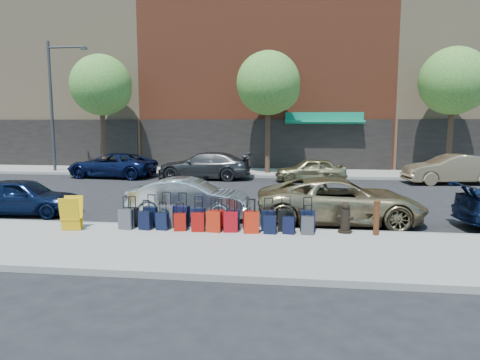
# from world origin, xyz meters

# --- Properties ---
(ground) EXTENTS (120.00, 120.00, 0.00)m
(ground) POSITION_xyz_m (0.00, 0.00, 0.00)
(ground) COLOR black
(ground) RESTS_ON ground
(sidewalk_near) EXTENTS (60.00, 4.00, 0.15)m
(sidewalk_near) POSITION_xyz_m (0.00, -6.50, 0.07)
(sidewalk_near) COLOR gray
(sidewalk_near) RESTS_ON ground
(sidewalk_far) EXTENTS (60.00, 4.00, 0.15)m
(sidewalk_far) POSITION_xyz_m (0.00, 10.00, 0.07)
(sidewalk_far) COLOR gray
(sidewalk_far) RESTS_ON ground
(curb_near) EXTENTS (60.00, 0.08, 0.15)m
(curb_near) POSITION_xyz_m (0.00, -4.48, 0.07)
(curb_near) COLOR gray
(curb_near) RESTS_ON ground
(curb_far) EXTENTS (60.00, 0.08, 0.15)m
(curb_far) POSITION_xyz_m (0.00, 7.98, 0.07)
(curb_far) COLOR gray
(curb_far) RESTS_ON ground
(building_left) EXTENTS (15.00, 12.12, 16.00)m
(building_left) POSITION_xyz_m (-16.00, 17.98, 7.98)
(building_left) COLOR #987E5D
(building_left) RESTS_ON ground
(building_center) EXTENTS (17.00, 12.85, 20.00)m
(building_center) POSITION_xyz_m (0.00, 17.99, 9.98)
(building_center) COLOR brown
(building_center) RESTS_ON ground
(tree_left) EXTENTS (3.80, 3.80, 7.27)m
(tree_left) POSITION_xyz_m (-9.86, 9.50, 5.41)
(tree_left) COLOR black
(tree_left) RESTS_ON sidewalk_far
(tree_center) EXTENTS (3.80, 3.80, 7.27)m
(tree_center) POSITION_xyz_m (0.64, 9.50, 5.41)
(tree_center) COLOR black
(tree_center) RESTS_ON sidewalk_far
(tree_right) EXTENTS (3.80, 3.80, 7.27)m
(tree_right) POSITION_xyz_m (11.14, 9.50, 5.41)
(tree_right) COLOR black
(tree_right) RESTS_ON sidewalk_far
(streetlight) EXTENTS (2.59, 0.18, 8.00)m
(streetlight) POSITION_xyz_m (-12.80, 8.80, 4.66)
(streetlight) COLOR #333338
(streetlight) RESTS_ON sidewalk_far
(suitcase_front_0) EXTENTS (0.39, 0.24, 0.89)m
(suitcase_front_0) POSITION_xyz_m (-2.53, -4.83, 0.43)
(suitcase_front_0) COLOR black
(suitcase_front_0) RESTS_ON sidewalk_near
(suitcase_front_1) EXTENTS (0.41, 0.26, 0.95)m
(suitcase_front_1) POSITION_xyz_m (-1.96, -4.80, 0.45)
(suitcase_front_1) COLOR black
(suitcase_front_1) RESTS_ON sidewalk_near
(suitcase_front_2) EXTENTS (0.44, 0.25, 1.04)m
(suitcase_front_2) POSITION_xyz_m (-1.48, -4.84, 0.47)
(suitcase_front_2) COLOR #414147
(suitcase_front_2) RESTS_ON sidewalk_near
(suitcase_front_3) EXTENTS (0.45, 0.30, 1.02)m
(suitcase_front_3) POSITION_xyz_m (-1.04, -4.76, 0.47)
(suitcase_front_3) COLOR black
(suitcase_front_3) RESTS_ON sidewalk_near
(suitcase_front_4) EXTENTS (0.39, 0.22, 0.94)m
(suitcase_front_4) POSITION_xyz_m (-0.56, -4.79, 0.44)
(suitcase_front_4) COLOR black
(suitcase_front_4) RESTS_ON sidewalk_near
(suitcase_front_5) EXTENTS (0.36, 0.21, 0.87)m
(suitcase_front_5) POSITION_xyz_m (0.02, -4.77, 0.42)
(suitcase_front_5) COLOR #99090F
(suitcase_front_5) RESTS_ON sidewalk_near
(suitcase_front_6) EXTENTS (0.39, 0.24, 0.91)m
(suitcase_front_6) POSITION_xyz_m (0.45, -4.79, 0.43)
(suitcase_front_6) COLOR black
(suitcase_front_6) RESTS_ON sidewalk_near
(suitcase_front_7) EXTENTS (0.39, 0.26, 0.87)m
(suitcase_front_7) POSITION_xyz_m (0.94, -4.78, 0.42)
(suitcase_front_7) COLOR maroon
(suitcase_front_7) RESTS_ON sidewalk_near
(suitcase_front_8) EXTENTS (0.40, 0.24, 0.93)m
(suitcase_front_8) POSITION_xyz_m (1.46, -4.83, 0.44)
(suitcase_front_8) COLOR black
(suitcase_front_8) RESTS_ON sidewalk_near
(suitcase_front_9) EXTENTS (0.41, 0.23, 1.00)m
(suitcase_front_9) POSITION_xyz_m (1.94, -4.84, 0.46)
(suitcase_front_9) COLOR black
(suitcase_front_9) RESTS_ON sidewalk_near
(suitcase_front_10) EXTENTS (0.42, 0.25, 0.97)m
(suitcase_front_10) POSITION_xyz_m (2.55, -4.78, 0.45)
(suitcase_front_10) COLOR black
(suitcase_front_10) RESTS_ON sidewalk_near
(suitcase_back_0) EXTENTS (0.41, 0.26, 0.93)m
(suitcase_back_0) POSITION_xyz_m (-2.57, -5.17, 0.44)
(suitcase_back_0) COLOR #424248
(suitcase_back_0) RESTS_ON sidewalk_near
(suitcase_back_1) EXTENTS (0.39, 0.27, 0.85)m
(suitcase_back_1) POSITION_xyz_m (-2.00, -5.15, 0.41)
(suitcase_back_1) COLOR black
(suitcase_back_1) RESTS_ON sidewalk_near
(suitcase_back_2) EXTENTS (0.36, 0.23, 0.81)m
(suitcase_back_2) POSITION_xyz_m (-1.52, -5.13, 0.40)
(suitcase_back_2) COLOR black
(suitcase_back_2) RESTS_ON sidewalk_near
(suitcase_back_3) EXTENTS (0.37, 0.25, 0.81)m
(suitcase_back_3) POSITION_xyz_m (-0.99, -5.16, 0.40)
(suitcase_back_3) COLOR maroon
(suitcase_back_3) RESTS_ON sidewalk_near
(suitcase_back_4) EXTENTS (0.37, 0.22, 0.86)m
(suitcase_back_4) POSITION_xyz_m (-0.47, -5.17, 0.42)
(suitcase_back_4) COLOR maroon
(suitcase_back_4) RESTS_ON sidewalk_near
(suitcase_back_5) EXTENTS (0.42, 0.27, 0.95)m
(suitcase_back_5) POSITION_xyz_m (-0.02, -5.16, 0.45)
(suitcase_back_5) COLOR #AC1F0B
(suitcase_back_5) RESTS_ON sidewalk_near
(suitcase_back_6) EXTENTS (0.41, 0.27, 0.92)m
(suitcase_back_6) POSITION_xyz_m (0.43, -5.10, 0.44)
(suitcase_back_6) COLOR maroon
(suitcase_back_6) RESTS_ON sidewalk_near
(suitcase_back_7) EXTENTS (0.44, 0.30, 0.95)m
(suitcase_back_7) POSITION_xyz_m (1.01, -5.15, 0.45)
(suitcase_back_7) COLOR #B21F0B
(suitcase_back_7) RESTS_ON sidewalk_near
(suitcase_back_8) EXTENTS (0.35, 0.22, 0.81)m
(suitcase_back_8) POSITION_xyz_m (1.52, -5.16, 0.40)
(suitcase_back_8) COLOR black
(suitcase_back_8) RESTS_ON sidewalk_near
(suitcase_back_9) EXTENTS (0.35, 0.24, 0.77)m
(suitcase_back_9) POSITION_xyz_m (2.04, -5.11, 0.39)
(suitcase_back_9) COLOR black
(suitcase_back_9) RESTS_ON sidewalk_near
(suitcase_back_10) EXTENTS (0.34, 0.20, 0.81)m
(suitcase_back_10) POSITION_xyz_m (2.54, -5.10, 0.40)
(suitcase_back_10) COLOR #36363B
(suitcase_back_10) RESTS_ON sidewalk_near
(fire_hydrant) EXTENTS (0.43, 0.38, 0.85)m
(fire_hydrant) POSITION_xyz_m (3.57, -4.76, 0.54)
(fire_hydrant) COLOR black
(fire_hydrant) RESTS_ON sidewalk_near
(bollard) EXTENTS (0.17, 0.17, 0.93)m
(bollard) POSITION_xyz_m (4.37, -4.93, 0.63)
(bollard) COLOR #38190C
(bollard) RESTS_ON sidewalk_near
(display_rack) EXTENTS (0.63, 0.67, 0.94)m
(display_rack) POSITION_xyz_m (-4.05, -5.46, 0.62)
(display_rack) COLOR #E7A90C
(display_rack) RESTS_ON sidewalk_near
(car_near_0) EXTENTS (3.85, 1.75, 1.28)m
(car_near_0) POSITION_xyz_m (-7.11, -3.14, 0.64)
(car_near_0) COLOR #0B1532
(car_near_0) RESTS_ON ground
(car_near_1) EXTENTS (4.03, 1.46, 1.32)m
(car_near_1) POSITION_xyz_m (-1.30, -2.84, 0.66)
(car_near_1) COLOR silver
(car_near_1) RESTS_ON ground
(car_near_2) EXTENTS (5.32, 2.69, 1.44)m
(car_near_2) POSITION_xyz_m (3.60, -3.00, 0.72)
(car_near_2) COLOR #94805A
(car_near_2) RESTS_ON ground
(car_far_0) EXTENTS (5.34, 2.87, 1.42)m
(car_far_0) POSITION_xyz_m (-8.43, 7.09, 0.71)
(car_far_0) COLOR #0D153B
(car_far_0) RESTS_ON ground
(car_far_1) EXTENTS (5.29, 2.19, 1.53)m
(car_far_1) POSITION_xyz_m (-2.93, 7.06, 0.76)
(car_far_1) COLOR #363639
(car_far_1) RESTS_ON ground
(car_far_2) EXTENTS (3.93, 1.92, 1.29)m
(car_far_2) POSITION_xyz_m (3.01, 6.65, 0.65)
(car_far_2) COLOR #95885B
(car_far_2) RESTS_ON ground
(car_far_3) EXTENTS (4.85, 2.21, 1.54)m
(car_far_3) POSITION_xyz_m (10.21, 6.71, 0.77)
(car_far_3) COLOR tan
(car_far_3) RESTS_ON ground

